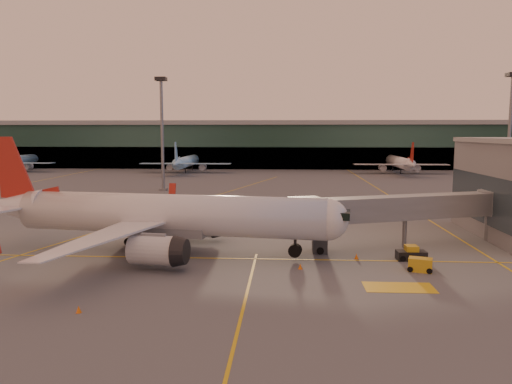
# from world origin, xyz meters

# --- Properties ---
(ground) EXTENTS (600.00, 600.00, 0.00)m
(ground) POSITION_xyz_m (0.00, 0.00, 0.00)
(ground) COLOR #4C4F54
(ground) RESTS_ON ground
(taxi_markings) EXTENTS (100.12, 173.00, 0.01)m
(taxi_markings) POSITION_xyz_m (-7.32, 44.49, 0.01)
(taxi_markings) COLOR gold
(taxi_markings) RESTS_ON ground
(terminal) EXTENTS (400.00, 20.00, 17.60)m
(terminal) POSITION_xyz_m (0.00, 141.79, 8.76)
(terminal) COLOR #19382D
(terminal) RESTS_ON ground
(mast_west_near) EXTENTS (2.40, 2.40, 25.60)m
(mast_west_near) POSITION_xyz_m (-20.00, 66.00, 14.86)
(mast_west_near) COLOR slate
(mast_west_near) RESTS_ON ground
(mast_east_near) EXTENTS (2.40, 2.40, 25.60)m
(mast_east_near) POSITION_xyz_m (55.00, 62.00, 14.86)
(mast_east_near) COLOR slate
(mast_east_near) RESTS_ON ground
(distant_aircraft_row) EXTENTS (290.00, 34.00, 13.00)m
(distant_aircraft_row) POSITION_xyz_m (-21.00, 118.00, 0.00)
(distant_aircraft_row) COLOR #91CAF2
(distant_aircraft_row) RESTS_ON ground
(main_airplane) EXTENTS (42.40, 38.38, 12.81)m
(main_airplane) POSITION_xyz_m (-5.91, 7.03, 4.16)
(main_airplane) COLOR silver
(main_airplane) RESTS_ON ground
(jet_bridge) EXTENTS (27.90, 12.74, 6.19)m
(jet_bridge) POSITION_xyz_m (23.43, 12.13, 4.38)
(jet_bridge) COLOR slate
(jet_bridge) RESTS_ON ground
(catering_truck) EXTENTS (6.41, 3.00, 4.92)m
(catering_truck) POSITION_xyz_m (-8.63, 11.51, 2.80)
(catering_truck) COLOR #B9351A
(catering_truck) RESTS_ON ground
(gpu_cart) EXTENTS (2.53, 1.96, 1.31)m
(gpu_cart) POSITION_xyz_m (21.14, 1.19, 0.64)
(gpu_cart) COLOR gold
(gpu_cart) RESTS_ON ground
(pushback_tug) EXTENTS (3.06, 1.73, 1.55)m
(pushback_tug) POSITION_xyz_m (21.35, 5.53, 0.63)
(pushback_tug) COLOR black
(pushback_tug) RESTS_ON ground
(cone_nose) EXTENTS (0.44, 0.44, 0.57)m
(cone_nose) POSITION_xyz_m (15.68, 5.64, 0.27)
(cone_nose) COLOR orange
(cone_nose) RESTS_ON ground
(cone_wing_right) EXTENTS (0.42, 0.42, 0.53)m
(cone_wing_right) POSITION_xyz_m (-7.11, -11.62, 0.26)
(cone_wing_right) COLOR orange
(cone_wing_right) RESTS_ON ground
(cone_wing_left) EXTENTS (0.43, 0.43, 0.55)m
(cone_wing_left) POSITION_xyz_m (-4.97, 23.16, 0.27)
(cone_wing_left) COLOR orange
(cone_wing_left) RESTS_ON ground
(cone_fwd) EXTENTS (0.42, 0.42, 0.54)m
(cone_fwd) POSITION_xyz_m (9.64, 1.34, 0.26)
(cone_fwd) COLOR orange
(cone_fwd) RESTS_ON ground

